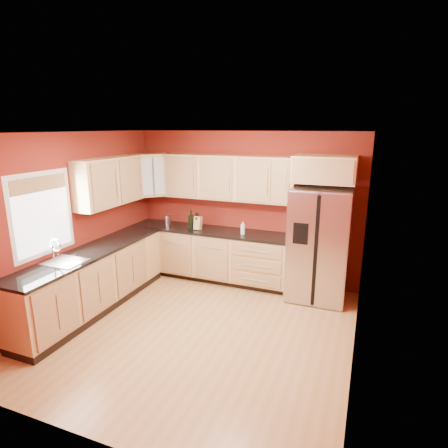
{
  "coord_description": "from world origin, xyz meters",
  "views": [
    {
      "loc": [
        2.0,
        -4.09,
        2.67
      ],
      "look_at": [
        0.04,
        0.9,
        1.27
      ],
      "focal_mm": 30.0,
      "sensor_mm": 36.0,
      "label": 1
    }
  ],
  "objects": [
    {
      "name": "wine_bottle_a",
      "position": [
        -0.86,
        1.62,
        1.09
      ],
      "size": [
        0.08,
        0.08,
        0.33
      ],
      "primitive_type": null,
      "rotation": [
        0.0,
        0.0,
        0.04
      ],
      "color": "black",
      "rests_on": "countertop_back"
    },
    {
      "name": "sink_faucet",
      "position": [
        -1.69,
        -0.5,
        1.07
      ],
      "size": [
        0.5,
        0.42,
        0.3
      ],
      "primitive_type": null,
      "color": "silver",
      "rests_on": "countertop_left"
    },
    {
      "name": "soap_dispenser",
      "position": [
        0.09,
        1.63,
        1.03
      ],
      "size": [
        0.08,
        0.08,
        0.21
      ],
      "primitive_type": "cylinder",
      "rotation": [
        0.0,
        0.0,
        -0.19
      ],
      "color": "silver",
      "rests_on": "countertop_back"
    },
    {
      "name": "canister_right",
      "position": [
        -1.4,
        1.73,
        1.01
      ],
      "size": [
        0.13,
        0.13,
        0.18
      ],
      "primitive_type": "cylinder",
      "rotation": [
        0.0,
        0.0,
        0.19
      ],
      "color": "#B9B9BE",
      "rests_on": "countertop_back"
    },
    {
      "name": "countertop_back",
      "position": [
        -0.55,
        1.69,
        0.9
      ],
      "size": [
        2.9,
        0.62,
        0.04
      ],
      "primitive_type": "cube",
      "color": "black",
      "rests_on": "base_cabinets_back"
    },
    {
      "name": "refrigerator",
      "position": [
        1.35,
        1.62,
        0.89
      ],
      "size": [
        0.9,
        0.75,
        1.78
      ],
      "primitive_type": "cube",
      "color": "#B9B9BE",
      "rests_on": "floor"
    },
    {
      "name": "corner_upper_cabinet",
      "position": [
        -1.67,
        1.67,
        1.83
      ],
      "size": [
        0.67,
        0.67,
        0.75
      ],
      "primitive_type": "cube",
      "rotation": [
        0.0,
        0.0,
        0.79
      ],
      "color": "tan",
      "rests_on": "wall_back"
    },
    {
      "name": "ceiling",
      "position": [
        0.0,
        0.0,
        2.6
      ],
      "size": [
        4.0,
        4.0,
        0.0
      ],
      "primitive_type": "plane",
      "color": "white",
      "rests_on": "wall_back"
    },
    {
      "name": "floor",
      "position": [
        0.0,
        0.0,
        0.0
      ],
      "size": [
        4.0,
        4.0,
        0.0
      ],
      "primitive_type": "plane",
      "color": "#AD7E43",
      "rests_on": "ground"
    },
    {
      "name": "wall_back",
      "position": [
        0.0,
        2.0,
        1.3
      ],
      "size": [
        4.0,
        0.04,
        2.6
      ],
      "primitive_type": "cube",
      "color": "maroon",
      "rests_on": "floor"
    },
    {
      "name": "over_fridge_cabinet",
      "position": [
        1.35,
        1.7,
        2.05
      ],
      "size": [
        0.92,
        0.6,
        0.4
      ],
      "primitive_type": "cube",
      "color": "tan",
      "rests_on": "wall_back"
    },
    {
      "name": "canister_left",
      "position": [
        -0.88,
        1.68,
        1.03
      ],
      "size": [
        0.14,
        0.14,
        0.22
      ],
      "primitive_type": "cylinder",
      "rotation": [
        0.0,
        0.0,
        -0.09
      ],
      "color": "#B9B9BE",
      "rests_on": "countertop_back"
    },
    {
      "name": "base_cabinets_left",
      "position": [
        -1.7,
        0.0,
        0.44
      ],
      "size": [
        0.6,
        2.8,
        0.88
      ],
      "primitive_type": "cube",
      "color": "tan",
      "rests_on": "floor"
    },
    {
      "name": "base_cabinets_back",
      "position": [
        -0.55,
        1.7,
        0.44
      ],
      "size": [
        2.9,
        0.6,
        0.88
      ],
      "primitive_type": "cube",
      "color": "tan",
      "rests_on": "floor"
    },
    {
      "name": "upper_cabinets_back",
      "position": [
        -0.25,
        1.83,
        1.83
      ],
      "size": [
        2.3,
        0.33,
        0.75
      ],
      "primitive_type": "cube",
      "color": "tan",
      "rests_on": "wall_back"
    },
    {
      "name": "countertop_left",
      "position": [
        -1.69,
        0.0,
        0.9
      ],
      "size": [
        0.62,
        2.8,
        0.04
      ],
      "primitive_type": "cube",
      "color": "black",
      "rests_on": "base_cabinets_left"
    },
    {
      "name": "wall_front",
      "position": [
        0.0,
        -2.0,
        1.3
      ],
      "size": [
        4.0,
        0.04,
        2.6
      ],
      "primitive_type": "cube",
      "color": "maroon",
      "rests_on": "floor"
    },
    {
      "name": "wall_left",
      "position": [
        -2.0,
        0.0,
        1.3
      ],
      "size": [
        0.04,
        4.0,
        2.6
      ],
      "primitive_type": "cube",
      "color": "maroon",
      "rests_on": "floor"
    },
    {
      "name": "upper_cabinets_left",
      "position": [
        -1.83,
        0.72,
        1.83
      ],
      "size": [
        0.33,
        1.35,
        0.75
      ],
      "primitive_type": "cube",
      "color": "tan",
      "rests_on": "wall_left"
    },
    {
      "name": "window",
      "position": [
        -1.98,
        -0.5,
        1.55
      ],
      "size": [
        0.03,
        0.9,
        1.0
      ],
      "primitive_type": "cube",
      "color": "white",
      "rests_on": "wall_left"
    },
    {
      "name": "wall_right",
      "position": [
        2.0,
        0.0,
        1.3
      ],
      "size": [
        0.04,
        4.0,
        2.6
      ],
      "primitive_type": "cube",
      "color": "maroon",
      "rests_on": "floor"
    },
    {
      "name": "wine_bottle_b",
      "position": [
        -0.75,
        1.62,
        1.07
      ],
      "size": [
        0.09,
        0.09,
        0.3
      ],
      "primitive_type": null,
      "rotation": [
        0.0,
        0.0,
        -0.3
      ],
      "color": "black",
      "rests_on": "countertop_back"
    },
    {
      "name": "knife_block",
      "position": [
        -0.73,
        1.63,
        1.04
      ],
      "size": [
        0.12,
        0.11,
        0.23
      ],
      "primitive_type": "cube",
      "rotation": [
        0.0,
        0.0,
        -0.02
      ],
      "color": "tan",
      "rests_on": "countertop_back"
    }
  ]
}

